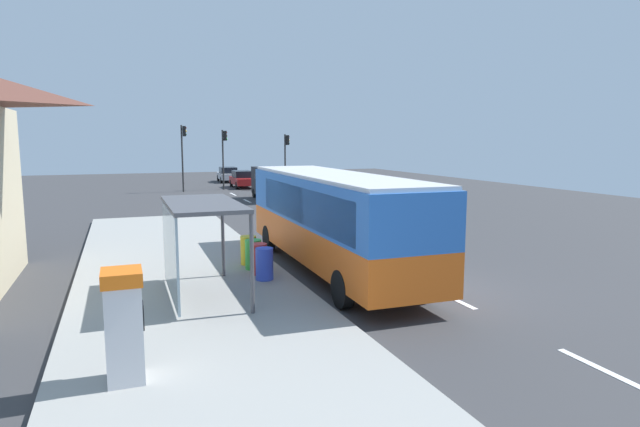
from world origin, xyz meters
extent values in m
cube|color=#38383A|center=(0.00, 14.00, -0.02)|extent=(56.00, 92.00, 0.04)
cube|color=#999993|center=(-6.40, 2.00, 0.09)|extent=(6.20, 30.00, 0.18)
cube|color=silver|center=(0.25, -6.00, 0.01)|extent=(0.16, 2.20, 0.01)
cube|color=silver|center=(0.25, -1.00, 0.01)|extent=(0.16, 2.20, 0.01)
cube|color=silver|center=(0.25, 4.00, 0.01)|extent=(0.16, 2.20, 0.01)
cube|color=silver|center=(0.25, 9.00, 0.01)|extent=(0.16, 2.20, 0.01)
cube|color=silver|center=(0.25, 14.00, 0.01)|extent=(0.16, 2.20, 0.01)
cube|color=silver|center=(0.25, 19.00, 0.01)|extent=(0.16, 2.20, 0.01)
cube|color=silver|center=(0.25, 24.00, 0.01)|extent=(0.16, 2.20, 0.01)
cube|color=silver|center=(0.25, 29.00, 0.01)|extent=(0.16, 2.20, 0.01)
cube|color=orange|center=(-1.70, 2.89, 1.07)|extent=(2.65, 11.03, 1.15)
cube|color=blue|center=(-1.70, 2.89, 2.38)|extent=(2.65, 11.03, 1.45)
cube|color=silver|center=(-1.70, 2.89, 3.15)|extent=(2.52, 10.81, 0.12)
cube|color=black|center=(-1.63, 8.34, 2.30)|extent=(2.30, 0.15, 1.22)
cube|color=black|center=(-2.92, 2.41, 2.30)|extent=(0.20, 8.58, 1.10)
cylinder|color=black|center=(-2.78, 6.81, 0.50)|extent=(0.29, 1.00, 1.00)
cylinder|color=black|center=(-0.52, 6.78, 0.50)|extent=(0.29, 1.00, 1.00)
cylinder|color=black|center=(-2.88, -0.79, 0.50)|extent=(0.29, 1.00, 1.00)
cylinder|color=black|center=(-0.62, -0.82, 0.50)|extent=(0.29, 1.00, 1.00)
cube|color=black|center=(2.20, 24.01, 1.32)|extent=(2.04, 5.21, 1.96)
cube|color=black|center=(2.20, 24.01, 1.66)|extent=(2.06, 3.13, 0.44)
cylinder|color=black|center=(3.11, 22.02, 0.34)|extent=(0.22, 0.68, 0.68)
cylinder|color=black|center=(1.31, 22.01, 0.34)|extent=(0.22, 0.68, 0.68)
cylinder|color=black|center=(3.09, 26.02, 0.34)|extent=(0.22, 0.68, 0.68)
cylinder|color=black|center=(1.29, 26.01, 0.34)|extent=(0.22, 0.68, 0.68)
cube|color=#A51919|center=(2.30, 34.62, 0.62)|extent=(1.92, 4.45, 0.60)
cube|color=black|center=(2.31, 34.82, 1.22)|extent=(1.65, 2.42, 0.60)
cylinder|color=black|center=(3.08, 33.10, 0.32)|extent=(0.22, 0.65, 0.64)
cylinder|color=black|center=(1.44, 33.14, 0.32)|extent=(0.22, 0.65, 0.64)
cylinder|color=black|center=(3.16, 36.10, 0.32)|extent=(0.22, 0.65, 0.64)
cylinder|color=black|center=(1.52, 36.14, 0.32)|extent=(0.22, 0.65, 0.64)
cube|color=#B7B7BC|center=(2.30, 41.85, 0.62)|extent=(2.05, 4.50, 0.60)
cube|color=black|center=(2.29, 41.65, 1.22)|extent=(1.72, 2.46, 0.60)
cylinder|color=black|center=(1.57, 43.39, 0.32)|extent=(0.24, 0.65, 0.64)
cylinder|color=black|center=(3.21, 43.30, 0.32)|extent=(0.24, 0.65, 0.64)
cylinder|color=black|center=(1.39, 40.40, 0.32)|extent=(0.24, 0.65, 0.64)
cylinder|color=black|center=(3.03, 40.30, 0.32)|extent=(0.24, 0.65, 0.64)
cube|color=silver|center=(-8.12, -3.68, 1.03)|extent=(0.60, 0.70, 1.70)
cube|color=orange|center=(-8.12, -3.68, 2.00)|extent=(0.66, 0.76, 0.24)
cube|color=black|center=(-7.81, -3.68, 1.30)|extent=(0.03, 0.36, 0.44)
cylinder|color=blue|center=(-4.20, 2.01, 0.66)|extent=(0.52, 0.52, 0.95)
cylinder|color=red|center=(-4.20, 2.71, 0.66)|extent=(0.52, 0.52, 0.95)
cylinder|color=green|center=(-4.20, 3.41, 0.66)|extent=(0.52, 0.52, 0.95)
cylinder|color=yellow|center=(-4.20, 4.11, 0.66)|extent=(0.52, 0.52, 0.95)
cylinder|color=#2D2D2D|center=(5.40, 31.70, 2.38)|extent=(0.14, 0.14, 4.77)
cube|color=black|center=(5.62, 31.70, 4.27)|extent=(0.24, 0.28, 0.84)
sphere|color=#360606|center=(5.74, 31.70, 4.55)|extent=(0.16, 0.16, 0.16)
sphere|color=#F2B20C|center=(5.74, 31.70, 4.27)|extent=(0.16, 0.16, 0.16)
sphere|color=black|center=(5.74, 31.70, 3.99)|extent=(0.16, 0.16, 0.16)
cylinder|color=#2D2D2D|center=(-3.20, 32.50, 2.74)|extent=(0.14, 0.14, 5.49)
cube|color=black|center=(-2.98, 32.50, 4.99)|extent=(0.24, 0.28, 0.84)
sphere|color=#360606|center=(-2.86, 32.50, 5.27)|extent=(0.16, 0.16, 0.16)
sphere|color=#F2B20C|center=(-2.86, 32.50, 4.99)|extent=(0.16, 0.16, 0.16)
sphere|color=black|center=(-2.86, 32.50, 4.71)|extent=(0.16, 0.16, 0.16)
cylinder|color=#2D2D2D|center=(0.30, 33.30, 2.57)|extent=(0.14, 0.14, 5.14)
cube|color=black|center=(0.52, 33.30, 4.64)|extent=(0.24, 0.28, 0.84)
sphere|color=#360606|center=(0.64, 33.30, 4.92)|extent=(0.16, 0.16, 0.16)
sphere|color=#3C2C03|center=(0.64, 33.30, 4.64)|extent=(0.16, 0.16, 0.16)
sphere|color=green|center=(0.64, 33.30, 4.36)|extent=(0.16, 0.16, 0.16)
cube|color=#4C4C51|center=(-6.10, 0.99, 2.63)|extent=(1.80, 4.00, 0.10)
cube|color=#8CA5B2|center=(-6.95, 0.99, 1.43)|extent=(0.06, 3.80, 2.30)
cylinder|color=#4C4C51|center=(-5.25, -0.91, 1.40)|extent=(0.10, 0.10, 2.44)
cylinder|color=#4C4C51|center=(-5.25, 2.89, 1.40)|extent=(0.10, 0.10, 2.44)
camera|label=1|loc=(-8.06, -13.03, 4.28)|focal=30.08mm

